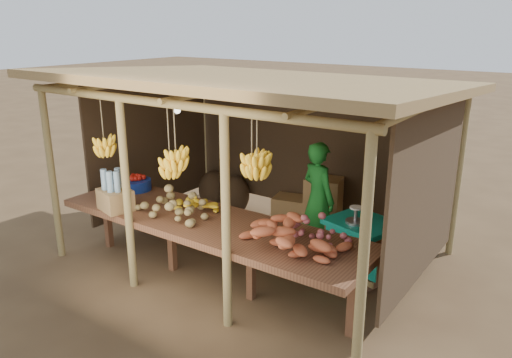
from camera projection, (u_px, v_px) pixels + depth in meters
The scene contains 13 objects.
ground at pixel (256, 254), 6.65m from camera, with size 60.00×60.00×0.00m, color brown.
stall_structure at pixel (254, 112), 6.04m from camera, with size 4.70×3.50×2.43m.
counter at pixel (208, 225), 5.69m from camera, with size 3.90×1.05×0.80m.
potato_heap at pixel (173, 200), 5.77m from camera, with size 0.91×0.55×0.36m, color #96824D, non-canonical shape.
sweet_potato_heap at pixel (282, 233), 4.87m from camera, with size 1.10×0.66×0.36m, color #C15931, non-canonical shape.
onion_heap at pixel (310, 228), 5.01m from camera, with size 0.72×0.43×0.35m, color #BC5B5D, non-canonical shape.
banana_pile at pixel (191, 198), 5.88m from camera, with size 0.53×0.32×0.34m, color yellow, non-canonical shape.
tomato_basin at pixel (136, 184), 6.69m from camera, with size 0.40×0.40×0.21m.
bottle_box at pixel (115, 194), 5.94m from camera, with size 0.47×0.41×0.51m.
vendor at pixel (318, 199), 6.50m from camera, with size 0.55×0.36×1.52m, color #1B7927.
tarp_crate at pixel (361, 246), 6.01m from camera, with size 0.91×0.84×0.91m.
carton_stack at pixel (312, 206), 7.39m from camera, with size 1.13×0.51×0.80m.
burlap_sacks at pixel (224, 189), 8.32m from camera, with size 0.95×0.50×0.67m.
Camera 1 is at (3.47, -4.96, 2.94)m, focal length 35.00 mm.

